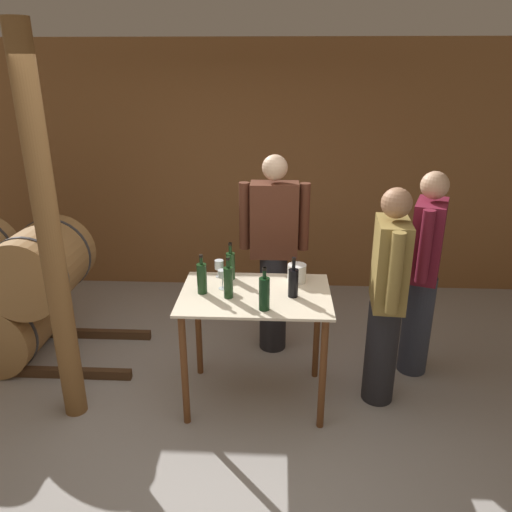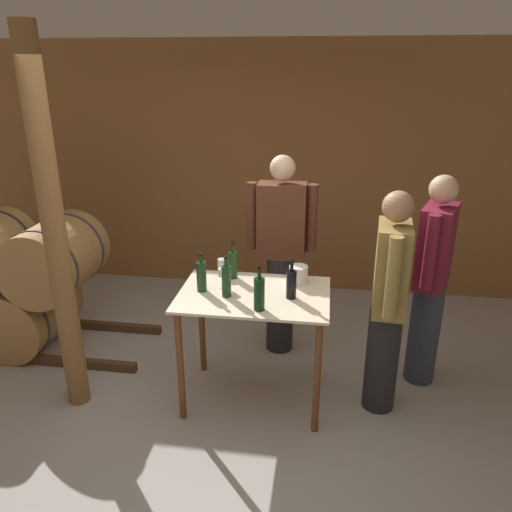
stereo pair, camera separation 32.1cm
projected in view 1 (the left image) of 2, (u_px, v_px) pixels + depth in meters
name	position (u px, v px, depth m)	size (l,w,h in m)	color
ground_plane	(234.00, 433.00, 3.53)	(14.00, 14.00, 0.00)	#9E9993
back_wall	(253.00, 171.00, 5.46)	(8.40, 0.05, 2.70)	brown
tasting_table	(255.00, 314.00, 3.66)	(1.09, 0.74, 0.90)	beige
wooden_post	(50.00, 242.00, 3.28)	(0.16, 0.16, 2.70)	brown
wine_bottle_far_left	(202.00, 278.00, 3.56)	(0.07, 0.07, 0.30)	#193819
wine_bottle_left	(231.00, 265.00, 3.80)	(0.07, 0.07, 0.29)	#193819
wine_bottle_center	(228.00, 281.00, 3.49)	(0.07, 0.07, 0.31)	#193819
wine_bottle_right	(264.00, 293.00, 3.32)	(0.07, 0.07, 0.31)	black
wine_bottle_far_right	(293.00, 282.00, 3.51)	(0.07, 0.07, 0.30)	black
wine_glass_near_left	(219.00, 265.00, 3.84)	(0.07, 0.07, 0.14)	silver
wine_glass_near_center	(222.00, 275.00, 3.63)	(0.06, 0.06, 0.15)	silver
ice_bucket	(297.00, 273.00, 3.76)	(0.14, 0.14, 0.14)	white
person_host	(387.00, 295.00, 3.60)	(0.25, 0.59, 1.68)	#232328
person_visitor_with_scarf	(274.00, 251.00, 4.29)	(0.59, 0.24, 1.77)	#232328
person_visitor_bearded	(423.00, 272.00, 3.95)	(0.34, 0.56, 1.71)	#333847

